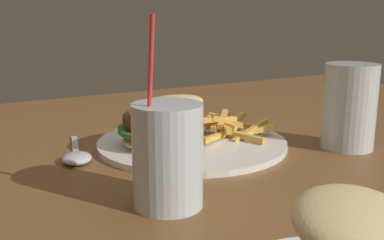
{
  "coord_description": "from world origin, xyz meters",
  "views": [
    {
      "loc": [
        0.43,
        0.49,
        0.92
      ],
      "look_at": [
        0.07,
        -0.14,
        0.75
      ],
      "focal_mm": 42.0,
      "sensor_mm": 36.0,
      "label": 1
    }
  ],
  "objects_px": {
    "spoon": "(77,157)",
    "beer_glass": "(349,108)",
    "meal_plate_near": "(179,131)",
    "juice_glass": "(168,160)"
  },
  "relations": [
    {
      "from": "beer_glass",
      "to": "spoon",
      "type": "bearing_deg",
      "value": -19.94
    },
    {
      "from": "spoon",
      "to": "beer_glass",
      "type": "bearing_deg",
      "value": 83.69
    },
    {
      "from": "meal_plate_near",
      "to": "beer_glass",
      "type": "height_order",
      "value": "beer_glass"
    },
    {
      "from": "juice_glass",
      "to": "spoon",
      "type": "bearing_deg",
      "value": -76.75
    },
    {
      "from": "meal_plate_near",
      "to": "beer_glass",
      "type": "relative_size",
      "value": 2.27
    },
    {
      "from": "beer_glass",
      "to": "juice_glass",
      "type": "relative_size",
      "value": 0.64
    },
    {
      "from": "beer_glass",
      "to": "juice_glass",
      "type": "xyz_separation_m",
      "value": [
        0.36,
        0.06,
        -0.01
      ]
    },
    {
      "from": "meal_plate_near",
      "to": "beer_glass",
      "type": "xyz_separation_m",
      "value": [
        -0.25,
        0.13,
        0.04
      ]
    },
    {
      "from": "juice_glass",
      "to": "spoon",
      "type": "distance_m",
      "value": 0.22
    },
    {
      "from": "juice_glass",
      "to": "beer_glass",
      "type": "bearing_deg",
      "value": -170.6
    }
  ]
}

